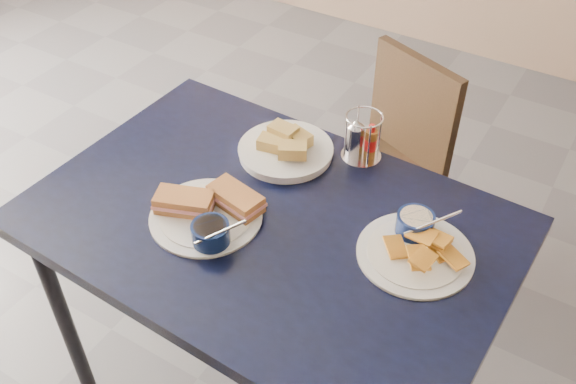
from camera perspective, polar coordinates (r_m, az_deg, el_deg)
The scene contains 7 objects.
ground at distance 2.19m, azimuth -8.03°, elevation -16.10°, with size 6.00×6.00×0.00m, color #57575C.
dining_table at distance 1.62m, azimuth -1.64°, elevation -4.13°, with size 1.20×0.83×0.75m.
chair_far at distance 2.31m, azimuth 8.60°, elevation 4.03°, with size 0.47×0.48×0.78m.
sandwich_plate at distance 1.56m, azimuth -7.05°, elevation -1.75°, with size 0.30×0.28×0.12m.
plantain_plate at distance 1.52m, azimuth 11.35°, elevation -4.44°, with size 0.27×0.27×0.12m.
bread_basket at distance 1.75m, azimuth -0.19°, elevation 3.90°, with size 0.26×0.26×0.07m.
condiment_caddy at distance 1.73m, azimuth 6.51°, elevation 4.67°, with size 0.11×0.11×0.14m.
Camera 1 is at (0.85, -0.84, 1.84)m, focal length 40.00 mm.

